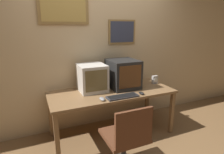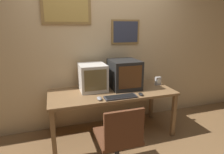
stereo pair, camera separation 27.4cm
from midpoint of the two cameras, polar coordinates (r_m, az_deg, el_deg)
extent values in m
cube|color=#D1B284|center=(3.12, -6.17, 8.59)|extent=(8.00, 0.05, 2.60)
cube|color=olive|center=(3.20, 0.56, 13.59)|extent=(0.49, 0.02, 0.39)
cube|color=#33384C|center=(3.19, 0.66, 13.58)|extent=(0.43, 0.01, 0.34)
cube|color=olive|center=(2.95, -17.29, 19.91)|extent=(0.72, 0.02, 0.49)
cube|color=#B79347|center=(2.94, -17.26, 19.93)|extent=(0.64, 0.01, 0.42)
cube|color=olive|center=(2.81, -2.80, -4.71)|extent=(1.85, 0.77, 0.04)
cube|color=olive|center=(2.50, -19.61, -17.41)|extent=(0.06, 0.06, 0.68)
cube|color=olive|center=(3.09, 15.28, -10.51)|extent=(0.06, 0.06, 0.68)
cube|color=olive|center=(3.10, -20.68, -10.93)|extent=(0.06, 0.06, 0.68)
cube|color=olive|center=(3.59, 8.51, -6.44)|extent=(0.06, 0.06, 0.68)
cube|color=beige|center=(2.81, -8.93, -0.24)|extent=(0.39, 0.42, 0.40)
cube|color=brown|center=(2.61, -7.72, -1.20)|extent=(0.32, 0.01, 0.30)
cube|color=black|center=(2.93, 0.68, 0.97)|extent=(0.43, 0.47, 0.44)
cube|color=#563319|center=(2.71, 2.79, 0.01)|extent=(0.36, 0.01, 0.33)
cube|color=#333338|center=(2.56, 0.15, -6.05)|extent=(0.45, 0.15, 0.02)
cube|color=black|center=(2.55, 0.15, -5.78)|extent=(0.41, 0.13, 0.00)
ellipsoid|color=black|center=(2.69, 6.10, -4.97)|extent=(0.06, 0.11, 0.03)
ellipsoid|color=gray|center=(2.47, -6.23, -6.73)|extent=(0.06, 0.12, 0.04)
cube|color=#B7B2AD|center=(3.21, 10.55, -0.83)|extent=(0.09, 0.05, 0.13)
cylinder|color=white|center=(3.19, 10.84, -0.96)|extent=(0.07, 0.00, 0.07)
cylinder|color=#282828|center=(2.36, 0.01, -22.00)|extent=(0.06, 0.06, 0.40)
cube|color=brown|center=(2.24, 0.01, -17.50)|extent=(0.46, 0.46, 0.04)
cube|color=brown|center=(1.96, 2.63, -15.25)|extent=(0.43, 0.04, 0.39)
camera|label=1|loc=(0.14, -92.86, -0.77)|focal=30.00mm
camera|label=2|loc=(0.14, 87.14, 0.77)|focal=30.00mm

